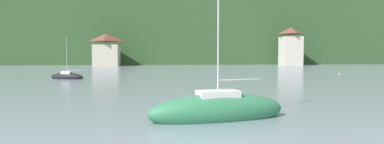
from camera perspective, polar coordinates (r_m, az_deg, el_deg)
The scene contains 6 objects.
wooded_hillside at distance 124.14m, azimuth 6.40°, elevation 5.64°, with size 352.00×55.41×50.95m.
shore_building_west at distance 85.24m, azimuth -14.37°, elevation 3.62°, with size 6.36×5.74×8.00m.
shore_building_westcentral at distance 90.15m, azimuth 16.49°, elevation 4.12°, with size 5.04×5.24×9.80m.
sailboat_mid_1 at distance 17.63m, azimuth 4.44°, elevation -6.52°, with size 7.72×3.55×10.58m.
sailboat_far_3 at distance 46.41m, azimuth -20.54°, elevation -0.74°, with size 4.70×2.57×5.76m.
mooring_buoy_far at distance 57.33m, azimuth 23.87°, elevation -0.35°, with size 0.38×0.38×0.38m, color orange.
Camera 1 is at (-1.82, 25.15, 3.53)m, focal length 31.25 mm.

